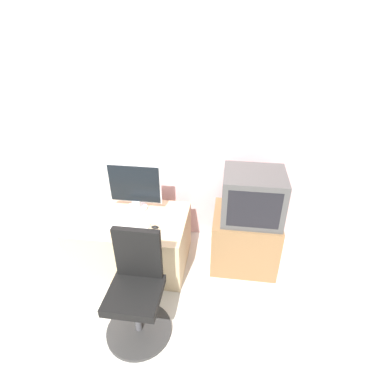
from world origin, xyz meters
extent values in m
plane|color=beige|center=(0.00, 0.00, 0.00)|extent=(12.00, 12.00, 0.00)
cube|color=beige|center=(0.00, 1.32, 1.30)|extent=(4.40, 0.05, 2.60)
cube|color=#CCB289|center=(-0.19, 0.75, 0.27)|extent=(1.10, 0.75, 0.54)
cube|color=olive|center=(0.94, 0.90, 0.29)|extent=(0.65, 0.58, 0.58)
cylinder|color=silver|center=(-0.18, 0.93, 0.55)|extent=(0.21, 0.21, 0.02)
cylinder|color=silver|center=(-0.18, 0.93, 0.60)|extent=(0.09, 0.09, 0.08)
cube|color=silver|center=(-0.18, 0.93, 0.83)|extent=(0.53, 0.01, 0.41)
cube|color=black|center=(-0.18, 0.93, 0.83)|extent=(0.51, 0.02, 0.38)
cube|color=white|center=(-0.15, 0.61, 0.55)|extent=(0.36, 0.13, 0.01)
ellipsoid|color=black|center=(0.09, 0.62, 0.55)|extent=(0.07, 0.04, 0.02)
cube|color=#474747|center=(0.97, 0.88, 0.82)|extent=(0.56, 0.49, 0.46)
cube|color=black|center=(0.97, 0.64, 0.82)|extent=(0.46, 0.01, 0.36)
cylinder|color=#333333|center=(0.09, -0.07, 0.01)|extent=(0.53, 0.53, 0.03)
cylinder|color=#4C4C51|center=(0.09, -0.07, 0.21)|extent=(0.05, 0.05, 0.37)
cube|color=black|center=(0.09, -0.07, 0.43)|extent=(0.40, 0.40, 0.07)
cube|color=black|center=(0.09, 0.11, 0.69)|extent=(0.36, 0.05, 0.45)
cube|color=beige|center=(-0.98, 0.56, 0.15)|extent=(0.33, 0.20, 0.30)
camera|label=1|loc=(0.73, -1.54, 2.25)|focal=28.00mm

